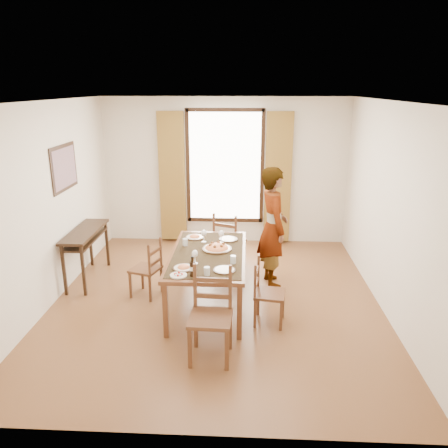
{
  "coord_description": "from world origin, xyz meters",
  "views": [
    {
      "loc": [
        0.39,
        -5.52,
        2.88
      ],
      "look_at": [
        0.09,
        0.39,
        1.0
      ],
      "focal_mm": 35.0,
      "sensor_mm": 36.0,
      "label": 1
    }
  ],
  "objects_px": {
    "console_table": "(85,237)",
    "pasta_platter": "(217,246)",
    "dining_table": "(208,257)",
    "man": "(273,227)"
  },
  "relations": [
    {
      "from": "pasta_platter",
      "to": "dining_table",
      "type": "bearing_deg",
      "value": -131.94
    },
    {
      "from": "dining_table",
      "to": "console_table",
      "type": "bearing_deg",
      "value": 159.56
    },
    {
      "from": "pasta_platter",
      "to": "console_table",
      "type": "bearing_deg",
      "value": 163.59
    },
    {
      "from": "dining_table",
      "to": "man",
      "type": "bearing_deg",
      "value": 38.26
    },
    {
      "from": "console_table",
      "to": "man",
      "type": "relative_size",
      "value": 0.67
    },
    {
      "from": "console_table",
      "to": "man",
      "type": "height_order",
      "value": "man"
    },
    {
      "from": "console_table",
      "to": "pasta_platter",
      "type": "bearing_deg",
      "value": -16.41
    },
    {
      "from": "dining_table",
      "to": "pasta_platter",
      "type": "height_order",
      "value": "pasta_platter"
    },
    {
      "from": "dining_table",
      "to": "man",
      "type": "xyz_separation_m",
      "value": [
        0.9,
        0.71,
        0.2
      ]
    },
    {
      "from": "dining_table",
      "to": "man",
      "type": "relative_size",
      "value": 1.02
    }
  ]
}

